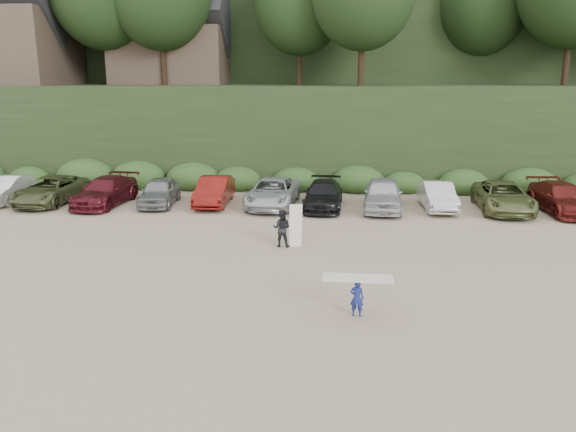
{
  "coord_description": "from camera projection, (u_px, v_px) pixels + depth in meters",
  "views": [
    {
      "loc": [
        0.03,
        -18.15,
        6.61
      ],
      "look_at": [
        -1.74,
        3.0,
        1.3
      ],
      "focal_mm": 35.0,
      "sensor_mm": 36.0,
      "label": 1
    }
  ],
  "objects": [
    {
      "name": "ground",
      "position": [
        331.0,
        275.0,
        19.15
      ],
      "size": [
        120.0,
        120.0,
        0.0
      ],
      "primitive_type": "plane",
      "color": "tan",
      "rests_on": "ground"
    },
    {
      "name": "adult_surfer",
      "position": [
        283.0,
        228.0,
        22.19
      ],
      "size": [
        1.22,
        0.66,
        1.77
      ],
      "color": "black",
      "rests_on": "ground"
    },
    {
      "name": "hillside_backdrop",
      "position": [
        334.0,
        24.0,
        51.18
      ],
      "size": [
        90.0,
        41.5,
        28.0
      ],
      "color": "black",
      "rests_on": "ground"
    },
    {
      "name": "child_surfer",
      "position": [
        357.0,
        289.0,
        15.71
      ],
      "size": [
        1.97,
        0.59,
        1.18
      ],
      "color": "navy",
      "rests_on": "ground"
    },
    {
      "name": "parked_cars",
      "position": [
        280.0,
        193.0,
        28.89
      ],
      "size": [
        36.64,
        5.65,
        1.61
      ],
      "color": "silver",
      "rests_on": "ground"
    }
  ]
}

